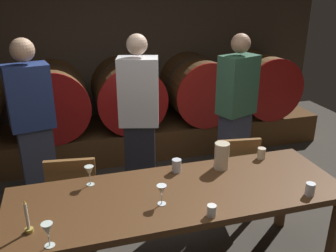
% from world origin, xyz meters
% --- Properties ---
extents(back_wall, '(5.95, 0.24, 2.40)m').
position_xyz_m(back_wall, '(0.00, 3.15, 1.20)').
color(back_wall, '#473A2D').
rests_on(back_wall, ground).
extents(barrel_shelf, '(5.36, 0.90, 0.40)m').
position_xyz_m(barrel_shelf, '(0.00, 2.60, 0.20)').
color(barrel_shelf, brown).
rests_on(barrel_shelf, ground).
extents(wine_barrel_left, '(0.87, 0.94, 0.87)m').
position_xyz_m(wine_barrel_left, '(-0.95, 2.60, 0.83)').
color(wine_barrel_left, brown).
rests_on(wine_barrel_left, barrel_shelf).
extents(wine_barrel_center, '(0.87, 0.94, 0.87)m').
position_xyz_m(wine_barrel_center, '(-0.01, 2.60, 0.83)').
color(wine_barrel_center, '#513319').
rests_on(wine_barrel_center, barrel_shelf).
extents(wine_barrel_right, '(0.87, 0.94, 0.87)m').
position_xyz_m(wine_barrel_right, '(0.97, 2.60, 0.83)').
color(wine_barrel_right, '#513319').
rests_on(wine_barrel_right, barrel_shelf).
extents(wine_barrel_far_right, '(0.87, 0.94, 0.87)m').
position_xyz_m(wine_barrel_far_right, '(1.93, 2.60, 0.83)').
color(wine_barrel_far_right, brown).
rests_on(wine_barrel_far_right, barrel_shelf).
extents(dining_table, '(2.43, 0.81, 0.78)m').
position_xyz_m(dining_table, '(-0.07, 0.18, 0.70)').
color(dining_table, '#4C2D16').
rests_on(dining_table, ground).
extents(chair_left, '(0.45, 0.45, 0.88)m').
position_xyz_m(chair_left, '(-0.80, 0.82, 0.49)').
color(chair_left, brown).
rests_on(chair_left, ground).
extents(chair_right, '(0.45, 0.45, 0.88)m').
position_xyz_m(chair_right, '(0.67, 0.80, 0.49)').
color(chair_right, brown).
rests_on(chair_right, ground).
extents(guest_left, '(0.42, 0.31, 1.76)m').
position_xyz_m(guest_left, '(-1.11, 1.35, 0.90)').
color(guest_left, '#33384C').
rests_on(guest_left, ground).
extents(guest_center, '(0.43, 0.33, 1.76)m').
position_xyz_m(guest_center, '(-0.12, 1.31, 0.90)').
color(guest_center, black).
rests_on(guest_center, ground).
extents(guest_right, '(0.44, 0.36, 1.73)m').
position_xyz_m(guest_right, '(0.91, 1.29, 0.89)').
color(guest_right, '#33384C').
rests_on(guest_right, ground).
extents(candle_center, '(0.05, 0.05, 0.23)m').
position_xyz_m(candle_center, '(-1.08, 0.00, 0.84)').
color(candle_center, olive).
rests_on(candle_center, dining_table).
extents(pitcher, '(0.12, 0.12, 0.22)m').
position_xyz_m(pitcher, '(0.37, 0.43, 0.89)').
color(pitcher, beige).
rests_on(pitcher, dining_table).
extents(wine_glass_left, '(0.07, 0.07, 0.15)m').
position_xyz_m(wine_glass_left, '(-0.96, -0.16, 0.88)').
color(wine_glass_left, silver).
rests_on(wine_glass_left, dining_table).
extents(wine_glass_center, '(0.07, 0.07, 0.15)m').
position_xyz_m(wine_glass_center, '(-0.68, 0.46, 0.89)').
color(wine_glass_center, silver).
rests_on(wine_glass_center, dining_table).
extents(wine_glass_right, '(0.07, 0.07, 0.14)m').
position_xyz_m(wine_glass_right, '(-0.24, 0.06, 0.88)').
color(wine_glass_right, white).
rests_on(wine_glass_right, dining_table).
extents(cup_far_left, '(0.07, 0.07, 0.11)m').
position_xyz_m(cup_far_left, '(-0.00, 0.47, 0.83)').
color(cup_far_left, silver).
rests_on(cup_far_left, dining_table).
extents(cup_center_left, '(0.06, 0.06, 0.08)m').
position_xyz_m(cup_center_left, '(0.04, -0.16, 0.81)').
color(cup_center_left, white).
rests_on(cup_center_left, dining_table).
extents(cup_center_right, '(0.07, 0.07, 0.10)m').
position_xyz_m(cup_center_right, '(0.77, 0.49, 0.82)').
color(cup_center_right, beige).
rests_on(cup_center_right, dining_table).
extents(cup_far_right, '(0.07, 0.07, 0.09)m').
position_xyz_m(cup_far_right, '(0.80, -0.12, 0.82)').
color(cup_far_right, silver).
rests_on(cup_far_right, dining_table).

